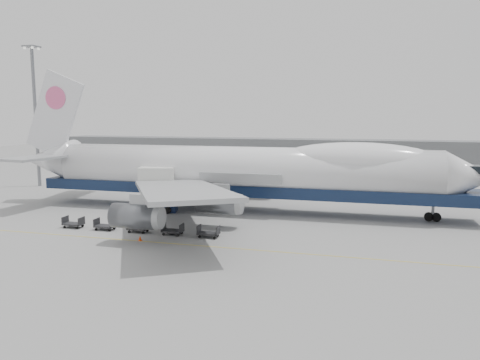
% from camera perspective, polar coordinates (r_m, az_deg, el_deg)
% --- Properties ---
extents(ground, '(260.00, 260.00, 0.00)m').
position_cam_1_polar(ground, '(53.89, -3.40, -6.25)').
color(ground, gray).
rests_on(ground, ground).
extents(apron_line, '(60.00, 0.15, 0.01)m').
position_cam_1_polar(apron_line, '(48.44, -5.68, -7.92)').
color(apron_line, gold).
rests_on(apron_line, ground).
extents(hangar, '(110.00, 8.00, 7.00)m').
position_cam_1_polar(hangar, '(122.82, 2.56, 3.46)').
color(hangar, slate).
rests_on(hangar, ground).
extents(floodlight_mast, '(2.40, 2.40, 25.43)m').
position_cam_1_polar(floodlight_mast, '(94.06, -23.70, 7.96)').
color(floodlight_mast, slate).
rests_on(floodlight_mast, ground).
extents(airliner, '(67.00, 55.30, 19.98)m').
position_cam_1_polar(airliner, '(64.01, 0.52, 1.16)').
color(airliner, white).
rests_on(airliner, ground).
extents(catering_truck, '(5.65, 4.48, 6.14)m').
position_cam_1_polar(catering_truck, '(64.91, -10.02, -0.81)').
color(catering_truck, navy).
rests_on(catering_truck, ground).
extents(traffic_cone, '(0.38, 0.38, 0.57)m').
position_cam_1_polar(traffic_cone, '(50.89, -12.09, -6.97)').
color(traffic_cone, '#F5420C').
rests_on(traffic_cone, ground).
extents(dolly_0, '(2.30, 1.35, 1.30)m').
position_cam_1_polar(dolly_0, '(58.73, -19.65, -4.99)').
color(dolly_0, '#2D2D30').
rests_on(dolly_0, ground).
extents(dolly_1, '(2.30, 1.35, 1.30)m').
position_cam_1_polar(dolly_1, '(56.47, -16.12, -5.34)').
color(dolly_1, '#2D2D30').
rests_on(dolly_1, ground).
extents(dolly_2, '(2.30, 1.35, 1.30)m').
position_cam_1_polar(dolly_2, '(54.43, -12.31, -5.71)').
color(dolly_2, '#2D2D30').
rests_on(dolly_2, ground).
extents(dolly_3, '(2.30, 1.35, 1.30)m').
position_cam_1_polar(dolly_3, '(52.66, -8.22, -6.07)').
color(dolly_3, '#2D2D30').
rests_on(dolly_3, ground).
extents(dolly_4, '(2.30, 1.35, 1.30)m').
position_cam_1_polar(dolly_4, '(51.17, -3.86, -6.42)').
color(dolly_4, '#2D2D30').
rests_on(dolly_4, ground).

